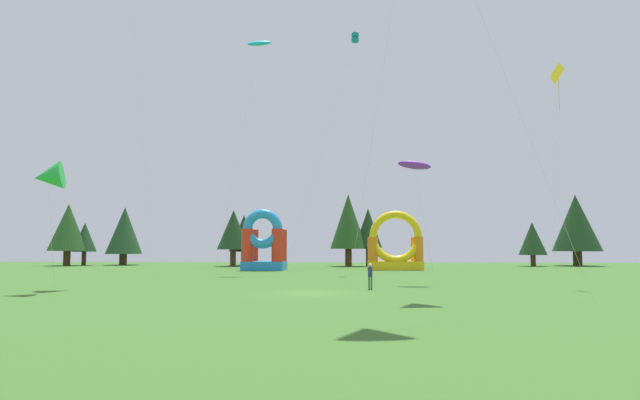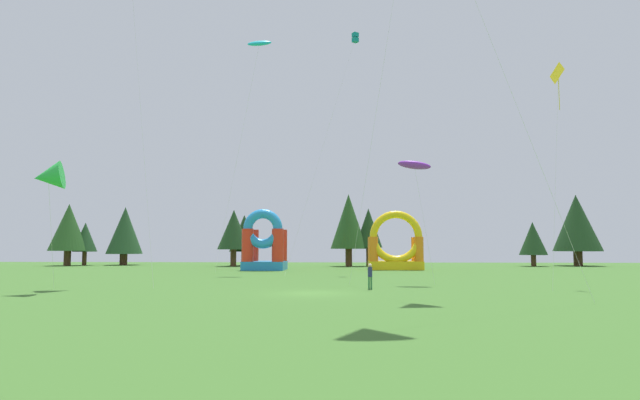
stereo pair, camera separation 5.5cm
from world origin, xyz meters
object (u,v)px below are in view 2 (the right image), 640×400
kite_green_delta (48,177)px  kite_yellow_diamond (559,76)px  inflatable_yellow_castle (396,249)px  inflatable_orange_dome (264,247)px  person_near_camera (370,274)px  kite_purple_parafoil (414,165)px  kite_teal_box (355,39)px  kite_cyan_parafoil (259,44)px

kite_green_delta → kite_yellow_diamond: 33.54m
inflatable_yellow_castle → inflatable_orange_dome: 14.88m
person_near_camera → kite_purple_parafoil: bearing=-139.8°
kite_teal_box → kite_green_delta: kite_teal_box is taller
kite_teal_box → kite_cyan_parafoil: 9.87m
kite_green_delta → kite_teal_box: bearing=52.9°
kite_teal_box → kite_green_delta: bearing=-127.1°
person_near_camera → kite_green_delta: bearing=-4.4°
kite_green_delta → person_near_camera: 19.84m
kite_cyan_parafoil → kite_yellow_diamond: (23.55, -16.34, -9.08)m
kite_cyan_parafoil → inflatable_orange_dome: bearing=93.3°
inflatable_orange_dome → kite_purple_parafoil: bearing=-57.6°
kite_yellow_diamond → person_near_camera: (-13.24, -3.53, -13.37)m
inflatable_yellow_castle → kite_yellow_diamond: bearing=-69.8°
kite_green_delta → inflatable_yellow_castle: kite_green_delta is taller
kite_cyan_parafoil → kite_purple_parafoil: kite_cyan_parafoil is taller
kite_cyan_parafoil → inflatable_yellow_castle: size_ratio=3.59×
kite_teal_box → kite_green_delta: (-18.21, -24.03, -17.39)m
kite_green_delta → kite_purple_parafoil: size_ratio=0.86×
kite_teal_box → kite_yellow_diamond: size_ratio=1.65×
kite_green_delta → kite_purple_parafoil: bearing=19.7°
kite_green_delta → kite_yellow_diamond: (31.96, 6.74, 7.64)m
kite_green_delta → kite_purple_parafoil: (22.11, 7.94, 1.71)m
kite_teal_box → inflatable_yellow_castle: bearing=58.8°
kite_cyan_parafoil → inflatable_yellow_castle: (14.40, 8.54, -21.07)m
inflatable_yellow_castle → inflatable_orange_dome: size_ratio=0.98×
kite_green_delta → kite_yellow_diamond: kite_yellow_diamond is taller
kite_cyan_parafoil → inflatable_yellow_castle: 26.91m
kite_cyan_parafoil → kite_yellow_diamond: bearing=-34.8°
kite_teal_box → person_near_camera: kite_teal_box is taller
person_near_camera → kite_teal_box: bearing=-102.7°
kite_cyan_parafoil → kite_green_delta: kite_cyan_parafoil is taller
kite_yellow_diamond → inflatable_yellow_castle: size_ratio=2.25×
kite_purple_parafoil → inflatable_yellow_castle: 24.46m
kite_cyan_parafoil → inflatable_orange_dome: size_ratio=3.53×
kite_cyan_parafoil → inflatable_orange_dome: (-0.41, 7.12, -20.80)m
kite_cyan_parafoil → kite_green_delta: 29.72m
kite_green_delta → inflatable_yellow_castle: size_ratio=1.14×
kite_green_delta → person_near_camera: bearing=9.7°
kite_yellow_diamond → inflatable_yellow_castle: bearing=110.2°
kite_yellow_diamond → inflatable_orange_dome: bearing=135.6°
kite_teal_box → kite_cyan_parafoil: size_ratio=1.03×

